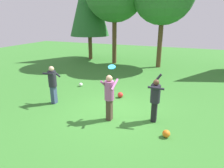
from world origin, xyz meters
TOP-DOWN VIEW (x-y plane):
  - ground_plane at (0.00, 0.00)m, footprint 40.00×40.00m
  - person_thrower at (1.58, -0.13)m, footprint 0.55×0.55m
  - person_catcher at (-2.75, -0.17)m, footprint 0.59×0.52m
  - person_bystander at (0.06, -0.63)m, footprint 0.48×0.57m
  - frisbee at (0.06, -0.39)m, footprint 0.32×0.31m
  - ball_orange at (2.15, -1.01)m, footprint 0.24×0.24m
  - ball_red at (-0.29, 1.53)m, footprint 0.26×0.26m
  - ball_white at (-2.84, 2.22)m, footprint 0.20×0.20m

SIDE VIEW (x-z plane):
  - ground_plane at x=0.00m, z-range 0.00..0.00m
  - ball_white at x=-2.84m, z-range 0.00..0.20m
  - ball_orange at x=2.15m, z-range 0.00..0.24m
  - ball_red at x=-0.29m, z-range 0.00..0.26m
  - person_thrower at x=1.58m, z-range 0.07..1.80m
  - person_catcher at x=-2.75m, z-range 0.15..1.81m
  - person_bystander at x=0.06m, z-range 0.16..1.85m
  - frisbee at x=0.06m, z-range 1.87..1.99m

